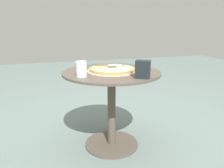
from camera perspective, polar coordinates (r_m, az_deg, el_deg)
name	(u,v)px	position (r m, az deg, el deg)	size (l,w,h in m)	color
ground_plane	(112,144)	(2.14, -0.11, -15.47)	(10.00, 10.00, 0.00)	slate
patio_table	(112,95)	(1.94, -0.11, -2.86)	(0.84, 0.84, 0.71)	brown
pizza_on_tray	(112,69)	(1.89, 0.01, 3.82)	(0.43, 0.43, 0.04)	silver
pizza_server	(107,65)	(1.90, -1.21, 4.99)	(0.21, 0.08, 0.02)	silver
drinking_cup	(81,69)	(1.69, -7.99, 3.89)	(0.08, 0.08, 0.12)	silver
napkin_dispenser	(143,69)	(1.65, 8.06, 3.83)	(0.11, 0.08, 0.13)	black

